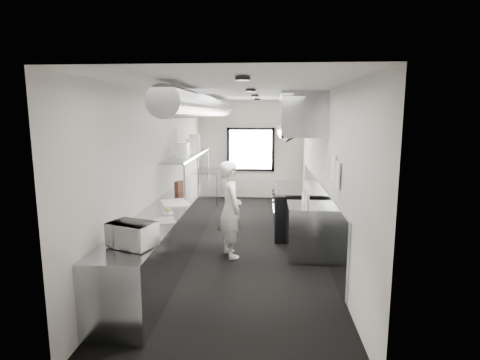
% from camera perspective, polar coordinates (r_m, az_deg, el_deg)
% --- Properties ---
extents(floor, '(3.00, 8.00, 0.01)m').
position_cam_1_polar(floor, '(7.52, 0.25, -9.00)').
color(floor, black).
rests_on(floor, ground).
extents(ceiling, '(3.00, 8.00, 0.01)m').
position_cam_1_polar(ceiling, '(7.13, 0.27, 12.83)').
color(ceiling, beige).
rests_on(ceiling, wall_back).
extents(wall_back, '(3.00, 0.02, 2.80)m').
position_cam_1_polar(wall_back, '(11.16, 1.57, 4.51)').
color(wall_back, '#B8B5AF').
rests_on(wall_back, floor).
extents(wall_front, '(3.00, 0.02, 2.80)m').
position_cam_1_polar(wall_front, '(3.30, -4.21, -8.20)').
color(wall_front, '#B8B5AF').
rests_on(wall_front, floor).
extents(wall_left, '(0.02, 8.00, 2.80)m').
position_cam_1_polar(wall_left, '(7.44, -11.35, 1.70)').
color(wall_left, '#B8B5AF').
rests_on(wall_left, floor).
extents(wall_right, '(0.02, 8.00, 2.80)m').
position_cam_1_polar(wall_right, '(7.25, 12.17, 1.47)').
color(wall_right, '#B8B5AF').
rests_on(wall_right, floor).
extents(wall_cladding, '(0.03, 5.50, 1.10)m').
position_cam_1_polar(wall_cladding, '(7.71, 11.48, -4.47)').
color(wall_cladding, '#989FA5').
rests_on(wall_cladding, wall_right).
extents(hvac_duct, '(0.40, 6.40, 0.40)m').
position_cam_1_polar(hvac_duct, '(7.60, -4.91, 10.71)').
color(hvac_duct, gray).
rests_on(hvac_duct, ceiling).
extents(service_window, '(1.36, 0.05, 1.25)m').
position_cam_1_polar(service_window, '(11.13, 1.56, 4.49)').
color(service_window, white).
rests_on(service_window, wall_back).
extents(exhaust_hood, '(0.81, 2.20, 0.88)m').
position_cam_1_polar(exhaust_hood, '(7.83, 8.74, 9.44)').
color(exhaust_hood, '#989FA5').
rests_on(exhaust_hood, ceiling).
extents(prep_counter, '(0.70, 6.00, 0.90)m').
position_cam_1_polar(prep_counter, '(7.08, -9.41, -6.53)').
color(prep_counter, '#989FA5').
rests_on(prep_counter, floor).
extents(pass_shelf, '(0.45, 3.00, 0.68)m').
position_cam_1_polar(pass_shelf, '(8.32, -7.53, 3.57)').
color(pass_shelf, '#989FA5').
rests_on(pass_shelf, prep_counter).
extents(range, '(0.88, 1.60, 0.94)m').
position_cam_1_polar(range, '(8.07, 7.98, -4.32)').
color(range, black).
rests_on(range, floor).
extents(bottle_station, '(0.65, 0.80, 0.90)m').
position_cam_1_polar(bottle_station, '(6.74, 9.76, -7.37)').
color(bottle_station, '#989FA5').
rests_on(bottle_station, floor).
extents(far_work_table, '(0.70, 1.20, 0.90)m').
position_cam_1_polar(far_work_table, '(10.61, -4.85, -0.98)').
color(far_work_table, '#989FA5').
rests_on(far_work_table, floor).
extents(notice_sheet_a, '(0.02, 0.28, 0.38)m').
position_cam_1_polar(notice_sheet_a, '(6.05, 13.56, 1.72)').
color(notice_sheet_a, white).
rests_on(notice_sheet_a, wall_right).
extents(notice_sheet_b, '(0.02, 0.28, 0.38)m').
position_cam_1_polar(notice_sheet_b, '(5.71, 14.12, 0.73)').
color(notice_sheet_b, white).
rests_on(notice_sheet_b, wall_right).
extents(line_cook, '(0.61, 0.71, 1.64)m').
position_cam_1_polar(line_cook, '(6.58, -1.46, -4.30)').
color(line_cook, white).
rests_on(line_cook, floor).
extents(microwave, '(0.58, 0.51, 0.29)m').
position_cam_1_polar(microwave, '(4.67, -15.57, -7.72)').
color(microwave, white).
rests_on(microwave, prep_counter).
extents(deli_tub_a, '(0.14, 0.14, 0.09)m').
position_cam_1_polar(deli_tub_a, '(4.86, -17.57, -8.34)').
color(deli_tub_a, '#A3AFA1').
rests_on(deli_tub_a, prep_counter).
extents(deli_tub_b, '(0.15, 0.15, 0.10)m').
position_cam_1_polar(deli_tub_b, '(5.27, -15.97, -6.81)').
color(deli_tub_b, '#A3AFA1').
rests_on(deli_tub_b, prep_counter).
extents(newspaper, '(0.40, 0.44, 0.01)m').
position_cam_1_polar(newspaper, '(5.69, -11.02, -5.85)').
color(newspaper, silver).
rests_on(newspaper, prep_counter).
extents(small_plate, '(0.20, 0.20, 0.01)m').
position_cam_1_polar(small_plate, '(6.09, -10.51, -4.78)').
color(small_plate, white).
rests_on(small_plate, prep_counter).
extents(pastry, '(0.09, 0.09, 0.09)m').
position_cam_1_polar(pastry, '(6.07, -10.53, -4.31)').
color(pastry, tan).
rests_on(pastry, small_plate).
extents(cutting_board, '(0.62, 0.69, 0.02)m').
position_cam_1_polar(cutting_board, '(6.75, -9.56, -3.29)').
color(cutting_board, silver).
rests_on(cutting_board, prep_counter).
extents(knife_block, '(0.16, 0.21, 0.21)m').
position_cam_1_polar(knife_block, '(7.68, -8.93, -0.96)').
color(knife_block, brown).
rests_on(knife_block, prep_counter).
extents(plate_stack_a, '(0.33, 0.33, 0.30)m').
position_cam_1_polar(plate_stack_a, '(7.58, -8.59, 4.36)').
color(plate_stack_a, white).
rests_on(plate_stack_a, pass_shelf).
extents(plate_stack_b, '(0.27, 0.27, 0.28)m').
position_cam_1_polar(plate_stack_b, '(7.88, -8.12, 4.49)').
color(plate_stack_b, white).
rests_on(plate_stack_b, pass_shelf).
extents(plate_stack_c, '(0.23, 0.23, 0.30)m').
position_cam_1_polar(plate_stack_c, '(8.51, -7.15, 4.97)').
color(plate_stack_c, white).
rests_on(plate_stack_c, pass_shelf).
extents(plate_stack_d, '(0.28, 0.28, 0.38)m').
position_cam_1_polar(plate_stack_d, '(8.95, -6.65, 5.46)').
color(plate_stack_d, white).
rests_on(plate_stack_d, pass_shelf).
extents(squeeze_bottle_a, '(0.08, 0.08, 0.18)m').
position_cam_1_polar(squeeze_bottle_a, '(6.27, 9.81, -3.56)').
color(squeeze_bottle_a, silver).
rests_on(squeeze_bottle_a, bottle_station).
extents(squeeze_bottle_b, '(0.07, 0.07, 0.19)m').
position_cam_1_polar(squeeze_bottle_b, '(6.40, 9.84, -3.23)').
color(squeeze_bottle_b, silver).
rests_on(squeeze_bottle_b, bottle_station).
extents(squeeze_bottle_c, '(0.06, 0.06, 0.16)m').
position_cam_1_polar(squeeze_bottle_c, '(6.56, 9.83, -3.04)').
color(squeeze_bottle_c, silver).
rests_on(squeeze_bottle_c, bottle_station).
extents(squeeze_bottle_d, '(0.07, 0.07, 0.18)m').
position_cam_1_polar(squeeze_bottle_d, '(6.76, 9.32, -2.59)').
color(squeeze_bottle_d, silver).
rests_on(squeeze_bottle_d, bottle_station).
extents(squeeze_bottle_e, '(0.07, 0.07, 0.19)m').
position_cam_1_polar(squeeze_bottle_e, '(6.91, 9.49, -2.28)').
color(squeeze_bottle_e, silver).
rests_on(squeeze_bottle_e, bottle_station).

